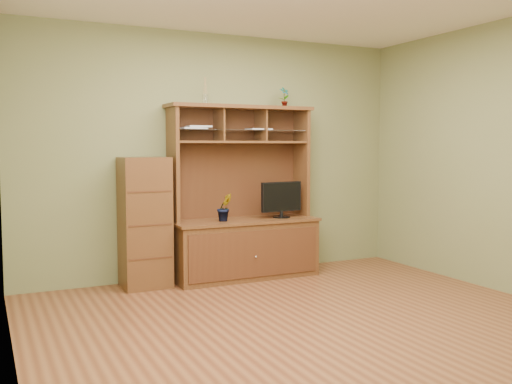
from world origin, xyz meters
TOP-DOWN VIEW (x-y plane):
  - room at (0.00, 0.00)m, footprint 4.54×4.04m
  - media_hutch at (0.19, 1.73)m, footprint 1.66×0.61m
  - monitor at (0.62, 1.64)m, footprint 0.51×0.20m
  - orchid_plant at (-0.07, 1.65)m, footprint 0.17×0.14m
  - top_plant at (0.74, 1.80)m, footprint 0.13×0.10m
  - reed_diffuser at (-0.22, 1.81)m, footprint 0.06×0.06m
  - magazines at (-0.09, 1.80)m, footprint 1.05×0.22m
  - side_cabinet at (-0.91, 1.76)m, footprint 0.48×0.44m

SIDE VIEW (x-z plane):
  - media_hutch at x=0.19m, z-range -0.43..1.47m
  - side_cabinet at x=-0.91m, z-range 0.00..1.34m
  - orchid_plant at x=-0.07m, z-range 0.65..0.95m
  - monitor at x=0.62m, z-range 0.66..1.06m
  - room at x=0.00m, z-range -0.02..2.72m
  - magazines at x=-0.09m, z-range 1.63..1.67m
  - reed_diffuser at x=-0.22m, z-range 1.87..2.16m
  - top_plant at x=0.74m, z-range 1.90..2.13m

